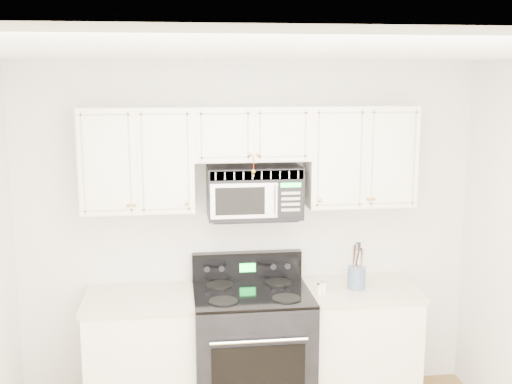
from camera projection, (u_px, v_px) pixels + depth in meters
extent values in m
cube|color=white|center=(291.00, 52.00, 3.02)|extent=(3.50, 3.50, 0.01)
cube|color=white|center=(249.00, 231.00, 4.96)|extent=(3.50, 0.01, 2.60)
cube|color=white|center=(146.00, 358.00, 4.71)|extent=(0.82, 0.63, 0.88)
cube|color=beige|center=(144.00, 299.00, 4.63)|extent=(0.86, 0.65, 0.04)
cube|color=white|center=(357.00, 347.00, 4.91)|extent=(0.82, 0.63, 0.88)
cube|color=beige|center=(359.00, 289.00, 4.83)|extent=(0.86, 0.65, 0.04)
cube|color=black|center=(252.00, 353.00, 4.76)|extent=(0.85, 0.73, 0.92)
cube|color=black|center=(259.00, 377.00, 4.40)|extent=(0.65, 0.01, 0.45)
cylinder|color=white|center=(259.00, 341.00, 4.33)|extent=(0.67, 0.02, 0.02)
cube|color=black|center=(252.00, 293.00, 4.67)|extent=(0.85, 0.73, 0.02)
cube|color=black|center=(247.00, 266.00, 4.97)|extent=(0.85, 0.08, 0.22)
cube|color=#0BE138|center=(248.00, 268.00, 4.92)|extent=(0.12, 0.00, 0.07)
cube|color=white|center=(137.00, 159.00, 4.59)|extent=(0.80, 0.33, 0.75)
cube|color=white|center=(360.00, 156.00, 4.79)|extent=(0.80, 0.33, 0.75)
cube|color=white|center=(251.00, 133.00, 4.66)|extent=(0.84, 0.33, 0.39)
sphere|color=#BC8E39|center=(135.00, 205.00, 4.46)|extent=(0.03, 0.03, 0.03)
sphere|color=#BC8E39|center=(187.00, 204.00, 4.50)|extent=(0.03, 0.03, 0.03)
sphere|color=#BC8E39|center=(320.00, 200.00, 4.62)|extent=(0.03, 0.03, 0.03)
sphere|color=#BC8E39|center=(369.00, 199.00, 4.67)|extent=(0.03, 0.03, 0.03)
sphere|color=#BC8E39|center=(250.00, 155.00, 4.50)|extent=(0.03, 0.03, 0.03)
sphere|color=#BC8E39|center=(258.00, 155.00, 4.50)|extent=(0.03, 0.03, 0.03)
cylinder|color=#BD0D00|center=(253.00, 163.00, 4.51)|extent=(0.01, 0.00, 0.11)
sphere|color=#BC8E39|center=(253.00, 171.00, 4.52)|extent=(0.04, 0.04, 0.04)
cube|color=black|center=(254.00, 192.00, 4.73)|extent=(0.69, 0.34, 0.38)
cube|color=#BEB09A|center=(257.00, 175.00, 4.54)|extent=(0.67, 0.01, 0.07)
cube|color=#A7A7A7|center=(244.00, 201.00, 4.55)|extent=(0.48, 0.01, 0.25)
cube|color=black|center=(240.00, 201.00, 4.54)|extent=(0.36, 0.01, 0.20)
cube|color=black|center=(291.00, 200.00, 4.60)|extent=(0.19, 0.01, 0.25)
cube|color=#0BE138|center=(291.00, 185.00, 4.57)|extent=(0.15, 0.00, 0.03)
cylinder|color=white|center=(276.00, 201.00, 4.55)|extent=(0.02, 0.02, 0.22)
cylinder|color=slate|center=(356.00, 278.00, 4.77)|extent=(0.13, 0.13, 0.17)
cylinder|color=#AB7457|center=(361.00, 267.00, 4.76)|extent=(0.01, 0.01, 0.29)
cylinder|color=black|center=(353.00, 265.00, 4.78)|extent=(0.01, 0.01, 0.31)
cylinder|color=#AB7457|center=(356.00, 266.00, 4.72)|extent=(0.01, 0.01, 0.33)
cylinder|color=black|center=(361.00, 267.00, 4.76)|extent=(0.01, 0.01, 0.29)
cylinder|color=#AB7457|center=(353.00, 265.00, 4.78)|extent=(0.01, 0.01, 0.31)
cylinder|color=black|center=(356.00, 266.00, 4.72)|extent=(0.01, 0.01, 0.33)
cylinder|color=#AB7457|center=(361.00, 267.00, 4.76)|extent=(0.01, 0.01, 0.29)
cylinder|color=white|center=(319.00, 289.00, 4.65)|extent=(0.04, 0.04, 0.08)
cylinder|color=white|center=(320.00, 283.00, 4.64)|extent=(0.04, 0.04, 0.01)
cylinder|color=white|center=(324.00, 288.00, 4.68)|extent=(0.04, 0.04, 0.08)
cylinder|color=white|center=(324.00, 281.00, 4.67)|extent=(0.04, 0.04, 0.02)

